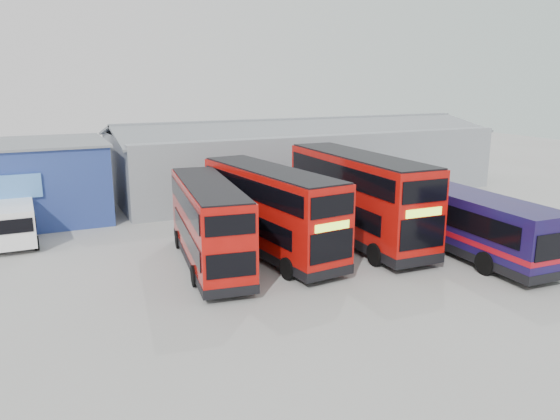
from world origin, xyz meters
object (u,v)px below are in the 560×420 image
object	(u,v)px
panel_van	(14,221)
single_decker_blue	(461,222)
office_block	(7,183)
double_decker_centre	(270,212)
maintenance_shed	(300,158)
double_decker_right	(357,199)
double_decker_left	(209,225)

from	to	relation	value
panel_van	single_decker_blue	bearing A→B (deg)	-28.54
office_block	double_decker_centre	distance (m)	18.21
maintenance_shed	double_decker_right	distance (m)	15.53
double_decker_right	single_decker_blue	distance (m)	5.67
office_block	double_decker_centre	bearing A→B (deg)	-45.98
maintenance_shed	panel_van	world-z (taller)	maintenance_shed
double_decker_right	panel_van	world-z (taller)	double_decker_right
double_decker_right	single_decker_blue	world-z (taller)	double_decker_right
double_decker_right	panel_van	size ratio (longest dim) A/B	2.20
double_decker_left	single_decker_blue	distance (m)	13.33
double_decker_left	double_decker_right	bearing A→B (deg)	-168.84
office_block	maintenance_shed	world-z (taller)	maintenance_shed
double_decker_centre	office_block	bearing A→B (deg)	127.39
double_decker_left	double_decker_right	xyz separation A→B (m)	(8.90, 0.61, 0.39)
office_block	double_decker_right	bearing A→B (deg)	-35.78
double_decker_right	double_decker_centre	bearing A→B (deg)	-177.79
panel_van	office_block	bearing A→B (deg)	92.87
office_block	double_decker_centre	world-z (taller)	office_block
double_decker_left	maintenance_shed	bearing A→B (deg)	-122.19
office_block	double_decker_centre	xyz separation A→B (m)	(12.65, -13.09, -0.30)
double_decker_right	maintenance_shed	bearing A→B (deg)	76.62
double_decker_left	double_decker_right	size ratio (longest dim) A/B	0.85
office_block	panel_van	world-z (taller)	office_block
double_decker_left	office_block	bearing A→B (deg)	-48.87
double_decker_left	double_decker_centre	bearing A→B (deg)	-164.18
double_decker_centre	single_decker_blue	world-z (taller)	double_decker_centre
maintenance_shed	office_block	bearing A→B (deg)	-174.79
double_decker_centre	double_decker_right	xyz separation A→B (m)	(5.40, 0.08, 0.20)
double_decker_centre	panel_van	world-z (taller)	double_decker_centre
maintenance_shed	double_decker_left	bearing A→B (deg)	-129.42
maintenance_shed	double_decker_centre	xyz separation A→B (m)	(-9.35, -15.10, -0.33)
office_block	single_decker_blue	size ratio (longest dim) A/B	1.01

